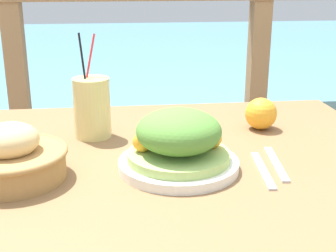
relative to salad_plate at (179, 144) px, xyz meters
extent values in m
cube|color=olive|center=(-0.03, 0.06, -0.07)|extent=(1.08, 0.84, 0.04)
cube|color=olive|center=(0.45, 0.42, -0.43)|extent=(0.06, 0.06, 0.67)
cube|color=#937551|center=(-0.48, 0.87, -0.27)|extent=(0.07, 0.07, 0.99)
cube|color=#937551|center=(0.43, 0.87, -0.27)|extent=(0.07, 0.07, 0.99)
cube|color=#568EA8|center=(-0.03, 3.37, -0.54)|extent=(12.00, 4.00, 0.45)
cylinder|color=white|center=(0.00, 0.00, -0.04)|extent=(0.25, 0.25, 0.02)
cylinder|color=#A8C66B|center=(0.00, 0.00, -0.03)|extent=(0.21, 0.21, 0.02)
ellipsoid|color=#568E38|center=(0.00, 0.00, 0.03)|extent=(0.17, 0.17, 0.09)
sphere|color=#F9A328|center=(0.07, 0.01, 0.00)|extent=(0.04, 0.04, 0.04)
sphere|color=#F9A328|center=(-0.07, 0.01, 0.00)|extent=(0.04, 0.04, 0.04)
cylinder|color=#DBCC7F|center=(-0.18, 0.22, 0.02)|extent=(0.09, 0.09, 0.15)
cylinder|color=black|center=(-0.19, 0.22, 0.09)|extent=(0.03, 0.06, 0.21)
cylinder|color=red|center=(-0.19, 0.23, 0.09)|extent=(0.05, 0.06, 0.21)
cylinder|color=#AD7F47|center=(-0.33, -0.01, -0.03)|extent=(0.20, 0.20, 0.06)
torus|color=#AD7F47|center=(-0.33, -0.01, 0.00)|extent=(0.22, 0.22, 0.01)
ellipsoid|color=#DBB77A|center=(-0.33, -0.01, 0.03)|extent=(0.11, 0.11, 0.07)
cube|color=silver|center=(0.17, -0.03, -0.05)|extent=(0.03, 0.18, 0.00)
cube|color=silver|center=(0.21, 0.00, -0.05)|extent=(0.04, 0.18, 0.00)
sphere|color=#F9A328|center=(0.24, 0.23, -0.01)|extent=(0.08, 0.08, 0.08)
camera|label=1|loc=(-0.12, -0.87, 0.33)|focal=50.00mm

